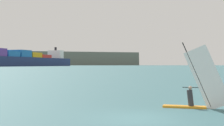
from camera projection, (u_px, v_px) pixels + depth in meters
name	position (u px, v px, depth m)	size (l,w,h in m)	color
ground_plane	(140.00, 118.00, 14.12)	(4000.00, 4000.00, 0.00)	#386066
windsurfer	(196.00, 91.00, 17.35)	(3.46, 2.41, 4.06)	orange
cargo_ship	(26.00, 60.00, 449.44)	(160.10, 189.26, 33.88)	navy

